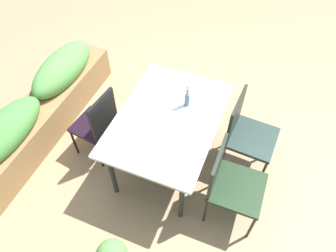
{
  "coord_description": "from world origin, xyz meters",
  "views": [
    {
      "loc": [
        -2.0,
        -0.69,
        3.2
      ],
      "look_at": [
        -0.09,
        0.09,
        0.66
      ],
      "focal_mm": 33.7,
      "sensor_mm": 36.0,
      "label": 1
    }
  ],
  "objects_px": {
    "dining_table": "(168,122)",
    "planter_box": "(41,108)",
    "chair_near_right": "(246,131)",
    "flower_vase": "(187,96)",
    "chair_near_left": "(230,181)",
    "chair_far_side": "(98,123)"
  },
  "relations": [
    {
      "from": "dining_table",
      "to": "planter_box",
      "type": "xyz_separation_m",
      "value": [
        -0.1,
        1.63,
        -0.37
      ]
    },
    {
      "from": "chair_near_left",
      "to": "flower_vase",
      "type": "distance_m",
      "value": 0.94
    },
    {
      "from": "chair_far_side",
      "to": "chair_near_left",
      "type": "bearing_deg",
      "value": -88.97
    },
    {
      "from": "chair_near_right",
      "to": "chair_far_side",
      "type": "bearing_deg",
      "value": -69.45
    },
    {
      "from": "chair_near_left",
      "to": "flower_vase",
      "type": "bearing_deg",
      "value": -130.84
    },
    {
      "from": "chair_near_left",
      "to": "chair_near_right",
      "type": "distance_m",
      "value": 0.64
    },
    {
      "from": "chair_near_right",
      "to": "planter_box",
      "type": "relative_size",
      "value": 0.4
    },
    {
      "from": "flower_vase",
      "to": "dining_table",
      "type": "bearing_deg",
      "value": 153.65
    },
    {
      "from": "dining_table",
      "to": "flower_vase",
      "type": "xyz_separation_m",
      "value": [
        0.23,
        -0.12,
        0.2
      ]
    },
    {
      "from": "dining_table",
      "to": "flower_vase",
      "type": "bearing_deg",
      "value": -26.35
    },
    {
      "from": "chair_far_side",
      "to": "flower_vase",
      "type": "relative_size",
      "value": 3.24
    },
    {
      "from": "dining_table",
      "to": "chair_near_left",
      "type": "relative_size",
      "value": 1.51
    },
    {
      "from": "chair_near_left",
      "to": "dining_table",
      "type": "bearing_deg",
      "value": -113.18
    },
    {
      "from": "flower_vase",
      "to": "planter_box",
      "type": "bearing_deg",
      "value": 100.68
    },
    {
      "from": "chair_far_side",
      "to": "planter_box",
      "type": "distance_m",
      "value": 0.87
    },
    {
      "from": "chair_near_left",
      "to": "chair_far_side",
      "type": "distance_m",
      "value": 1.55
    },
    {
      "from": "dining_table",
      "to": "chair_near_left",
      "type": "xyz_separation_m",
      "value": [
        -0.32,
        -0.77,
        -0.19
      ]
    },
    {
      "from": "chair_near_right",
      "to": "planter_box",
      "type": "xyz_separation_m",
      "value": [
        -0.42,
        2.39,
        -0.2
      ]
    },
    {
      "from": "flower_vase",
      "to": "chair_near_left",
      "type": "bearing_deg",
      "value": -130.25
    },
    {
      "from": "dining_table",
      "to": "flower_vase",
      "type": "relative_size",
      "value": 4.78
    },
    {
      "from": "dining_table",
      "to": "planter_box",
      "type": "bearing_deg",
      "value": 93.37
    },
    {
      "from": "chair_near_left",
      "to": "planter_box",
      "type": "height_order",
      "value": "chair_near_left"
    }
  ]
}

